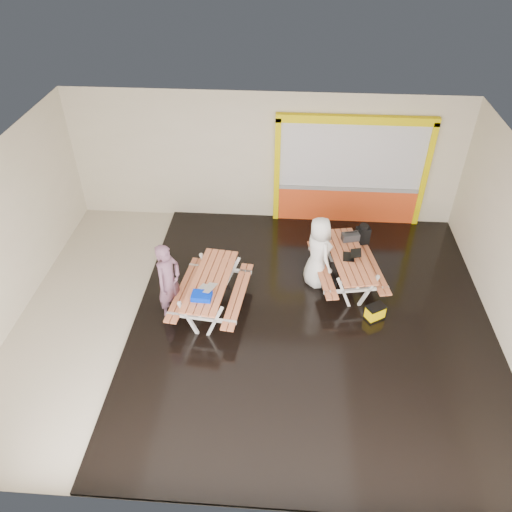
# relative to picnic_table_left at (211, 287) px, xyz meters

# --- Properties ---
(room) EXTENTS (10.02, 8.02, 3.52)m
(room) POSITION_rel_picnic_table_left_xyz_m (0.90, -0.24, 1.11)
(room) COLOR beige
(room) RESTS_ON ground
(deck) EXTENTS (7.50, 7.98, 0.05)m
(deck) POSITION_rel_picnic_table_left_xyz_m (2.15, -0.24, -0.62)
(deck) COLOR black
(deck) RESTS_ON room
(kiosk) EXTENTS (3.88, 0.16, 3.00)m
(kiosk) POSITION_rel_picnic_table_left_xyz_m (3.10, 3.69, 0.80)
(kiosk) COLOR #E84C1C
(kiosk) RESTS_ON room
(picnic_table_left) EXTENTS (1.65, 2.24, 0.84)m
(picnic_table_left) POSITION_rel_picnic_table_left_xyz_m (0.00, 0.00, 0.00)
(picnic_table_left) COLOR #D0744A
(picnic_table_left) RESTS_ON deck
(picnic_table_right) EXTENTS (1.77, 2.30, 0.83)m
(picnic_table_right) POSITION_rel_picnic_table_left_xyz_m (2.93, 1.06, -0.01)
(picnic_table_right) COLOR #D0744A
(picnic_table_right) RESTS_ON deck
(person_left) EXTENTS (0.67, 0.77, 1.79)m
(person_left) POSITION_rel_picnic_table_left_xyz_m (-0.84, -0.18, 0.24)
(person_left) COLOR #6E4A60
(person_left) RESTS_ON deck
(person_right) EXTENTS (0.88, 1.02, 1.75)m
(person_right) POSITION_rel_picnic_table_left_xyz_m (2.26, 1.05, 0.23)
(person_right) COLOR white
(person_right) RESTS_ON deck
(laptop_left) EXTENTS (0.48, 0.46, 0.16)m
(laptop_left) POSITION_rel_picnic_table_left_xyz_m (-0.05, -0.36, 0.25)
(laptop_left) COLOR silver
(laptop_left) RESTS_ON picnic_table_left
(laptop_right) EXTENTS (0.41, 0.37, 0.16)m
(laptop_right) POSITION_rel_picnic_table_left_xyz_m (2.98, 0.98, 0.24)
(laptop_right) COLOR black
(laptop_right) RESTS_ON picnic_table_right
(blue_pouch) EXTENTS (0.40, 0.29, 0.12)m
(blue_pouch) POSITION_rel_picnic_table_left_xyz_m (-0.09, -0.58, 0.25)
(blue_pouch) COLOR #0025C6
(blue_pouch) RESTS_ON picnic_table_left
(toolbox) EXTENTS (0.43, 0.29, 0.23)m
(toolbox) POSITION_rel_picnic_table_left_xyz_m (3.01, 1.64, 0.28)
(toolbox) COLOR black
(toolbox) RESTS_ON picnic_table_right
(backpack) EXTENTS (0.36, 0.27, 0.53)m
(backpack) POSITION_rel_picnic_table_left_xyz_m (3.35, 1.98, 0.11)
(backpack) COLOR black
(backpack) RESTS_ON picnic_table_right
(dark_case) EXTENTS (0.45, 0.39, 0.14)m
(dark_case) POSITION_rel_picnic_table_left_xyz_m (2.51, 0.94, -0.52)
(dark_case) COLOR black
(dark_case) RESTS_ON deck
(fluke_bag) EXTENTS (0.47, 0.43, 0.34)m
(fluke_bag) POSITION_rel_picnic_table_left_xyz_m (3.47, -0.09, -0.43)
(fluke_bag) COLOR black
(fluke_bag) RESTS_ON deck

